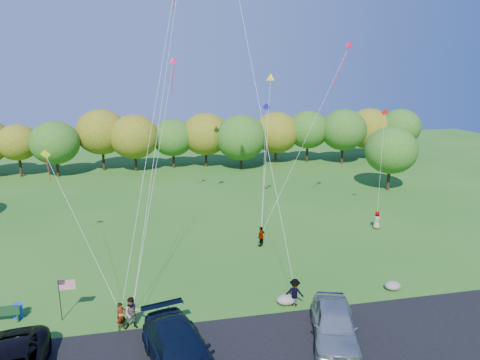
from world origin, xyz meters
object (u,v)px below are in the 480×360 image
Objects in this scene: flyer_c at (295,292)px; flyer_e at (377,220)px; park_bench at (2,314)px; trash_barrel at (18,311)px; flyer_b at (132,313)px; flyer_d at (261,236)px; minivan_silver at (334,324)px; minivan_navy at (180,350)px; flyer_a at (121,316)px.

flyer_e is at bearing -107.84° from flyer_c.
trash_barrel is (0.67, 0.44, -0.16)m from park_bench.
flyer_b is 1.14× the size of flyer_e.
park_bench is at bearing -17.25° from flyer_d.
minivan_silver is 10.71m from flyer_b.
flyer_b is at bearing 63.19° from flyer_e.
flyer_c reaches higher than park_bench.
flyer_b is 9.36m from flyer_c.
minivan_navy is at bearing -158.36° from minivan_silver.
trash_barrel is (-16.06, -7.17, -0.42)m from flyer_d.
flyer_d reaches higher than flyer_e.
flyer_c is 0.89× the size of park_bench.
flyer_c reaches higher than flyer_a.
trash_barrel is at bearing 120.22° from flyer_a.
flyer_a reaches higher than park_bench.
minivan_navy is 8.28m from flyer_c.
minivan_silver reaches higher than flyer_c.
trash_barrel is (-6.43, 2.41, -0.51)m from flyer_b.
trash_barrel is at bearing 32.92° from park_bench.
flyer_d is at bearing 24.06° from trash_barrel.
flyer_c reaches higher than flyer_e.
park_bench is at bearing 125.78° from flyer_a.
minivan_silver is 17.59m from trash_barrel.
flyer_c is at bearing 46.55° from flyer_d.
flyer_e reaches higher than flyer_a.
park_bench is (-9.39, 5.79, -0.42)m from minivan_navy.
flyer_d is (9.62, 9.58, -0.09)m from flyer_b.
flyer_c is at bearing 120.54° from minivan_silver.
minivan_navy is 3.34× the size of park_bench.
trash_barrel is at bearing 21.47° from flyer_c.
minivan_silver reaches higher than flyer_b.
minivan_navy is 4.44m from flyer_b.
minivan_silver is at bearing 131.10° from flyer_c.
park_bench is at bearing -147.14° from trash_barrel.
flyer_e is (18.36, 15.12, -0.18)m from minivan_navy.
flyer_a is at bearing -179.09° from minivan_silver.
flyer_e is 1.98× the size of trash_barrel.
minivan_silver reaches higher than flyer_e.
trash_barrel is at bearing -17.63° from flyer_d.
flyer_a is (-10.79, 3.29, -0.20)m from minivan_silver.
minivan_silver is 3.42× the size of flyer_e.
flyer_b is at bearing 3.18° from flyer_d.
flyer_a is 24.06m from flyer_e.
minivan_navy reaches higher than flyer_a.
minivan_navy is 4.78m from flyer_a.
minivan_navy reaches higher than park_bench.
minivan_navy is 7.94m from minivan_silver.
flyer_d is at bearing 24.50° from park_bench.
flyer_d is 0.86× the size of park_bench.
flyer_b reaches higher than flyer_d.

